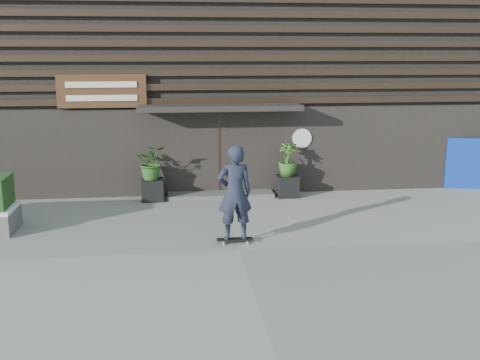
{
  "coord_description": "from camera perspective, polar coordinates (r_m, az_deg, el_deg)",
  "views": [
    {
      "loc": [
        -1.32,
        -11.3,
        4.04
      ],
      "look_at": [
        0.23,
        1.8,
        1.1
      ],
      "focal_mm": 43.05,
      "sensor_mm": 36.0,
      "label": 1
    }
  ],
  "objects": [
    {
      "name": "bamboo_right",
      "position": [
        16.29,
        4.76,
        2.06
      ],
      "size": [
        0.54,
        0.54,
        0.96
      ],
      "primitive_type": "imported",
      "color": "#2D591E",
      "rests_on": "planter_pot_right"
    },
    {
      "name": "ground",
      "position": [
        12.07,
        -0.09,
        -6.99
      ],
      "size": [
        80.0,
        80.0,
        0.0
      ],
      "primitive_type": "plane",
      "color": "gray",
      "rests_on": "ground"
    },
    {
      "name": "blue_tarp",
      "position": [
        18.62,
        22.15,
        1.52
      ],
      "size": [
        1.63,
        0.46,
        1.54
      ],
      "primitive_type": "cube",
      "rotation": [
        0.0,
        0.0,
        -0.21
      ],
      "color": "#0B2D99",
      "rests_on": "ground"
    },
    {
      "name": "bamboo_left",
      "position": [
        15.98,
        -8.72,
        1.76
      ],
      "size": [
        0.86,
        0.75,
        0.96
      ],
      "primitive_type": "imported",
      "color": "#2D591E",
      "rests_on": "planter_pot_left"
    },
    {
      "name": "skateboarder",
      "position": [
        12.21,
        -0.53,
        -1.29
      ],
      "size": [
        0.79,
        0.56,
        2.14
      ],
      "color": "black",
      "rests_on": "ground"
    },
    {
      "name": "planter_pot_left",
      "position": [
        16.15,
        -8.63,
        -0.96
      ],
      "size": [
        0.6,
        0.6,
        0.6
      ],
      "primitive_type": "cube",
      "color": "black",
      "rests_on": "ground"
    },
    {
      "name": "planter_pot_right",
      "position": [
        16.45,
        4.71,
        -0.61
      ],
      "size": [
        0.6,
        0.6,
        0.6
      ],
      "primitive_type": "cube",
      "color": "black",
      "rests_on": "ground"
    },
    {
      "name": "building",
      "position": [
        21.3,
        -3.28,
        12.42
      ],
      "size": [
        18.0,
        11.0,
        8.0
      ],
      "color": "black",
      "rests_on": "ground"
    },
    {
      "name": "entrance_step",
      "position": [
        16.44,
        -1.95,
        -1.44
      ],
      "size": [
        3.0,
        0.8,
        0.12
      ],
      "primitive_type": "cube",
      "color": "#4D4D4B",
      "rests_on": "ground"
    }
  ]
}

